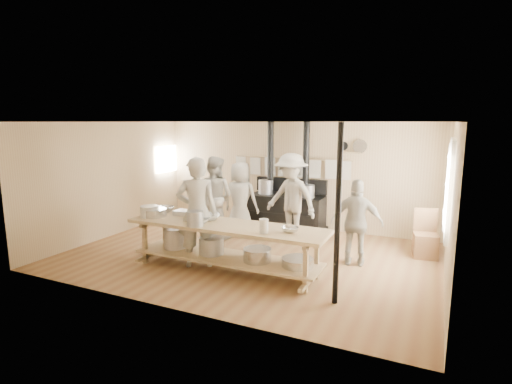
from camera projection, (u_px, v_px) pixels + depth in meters
ground at (249, 255)px, 7.87m from camera, size 7.00×7.00×0.00m
room_shell at (248, 174)px, 7.59m from camera, size 7.00×7.00×7.00m
window_right at (449, 188)px, 6.70m from camera, size 0.09×1.50×1.65m
left_opening at (166, 159)px, 10.81m from camera, size 0.00×0.90×0.90m
stove at (287, 209)px, 9.67m from camera, size 1.90×0.75×2.60m
towel_rail at (291, 165)px, 9.74m from camera, size 3.00×0.04×0.47m
back_wall_shelf at (353, 148)px, 9.09m from camera, size 0.63×0.14×0.32m
prep_table at (226, 242)px, 6.98m from camera, size 3.60×0.90×0.85m
support_post at (338, 216)px, 5.59m from camera, size 0.08×0.08×2.60m
cook_far_left at (197, 212)px, 7.14m from camera, size 0.87×0.78×2.00m
cook_left at (214, 197)px, 8.97m from camera, size 0.91×0.72×1.85m
cook_center at (240, 199)px, 9.11m from camera, size 0.85×0.57×1.71m
cook_right at (357, 223)px, 7.23m from camera, size 0.97×0.49×1.59m
cook_by_window at (291, 198)px, 8.66m from camera, size 1.41×1.05×1.94m
chair at (425, 243)px, 7.74m from camera, size 0.50×0.50×0.93m
bowl_white_a at (199, 221)px, 6.96m from camera, size 0.37×0.37×0.09m
bowl_steel_a at (165, 209)px, 7.84m from camera, size 0.49×0.49×0.11m
bowl_white_b at (208, 217)px, 7.21m from camera, size 0.59×0.59×0.10m
bowl_steel_b at (290, 230)px, 6.40m from camera, size 0.30×0.30×0.09m
roasting_pan at (185, 213)px, 7.58m from camera, size 0.40×0.28×0.09m
mixing_bowl_large at (154, 213)px, 7.46m from camera, size 0.55×0.55×0.14m
bucket_galv at (195, 219)px, 6.77m from camera, size 0.36×0.36×0.26m
deep_bowl_enamel at (150, 211)px, 7.42m from camera, size 0.37×0.37×0.21m
pitcher at (264, 226)px, 6.34m from camera, size 0.19×0.19×0.23m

